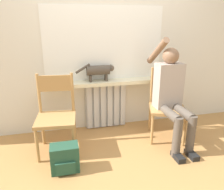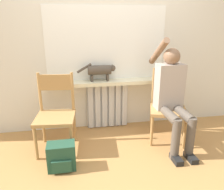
# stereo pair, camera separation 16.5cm
# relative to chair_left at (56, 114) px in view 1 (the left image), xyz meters

# --- Properties ---
(ground_plane) EXTENTS (12.00, 12.00, 0.00)m
(ground_plane) POSITION_rel_chair_left_xyz_m (0.71, -0.66, -0.47)
(ground_plane) COLOR #B27F47
(wall_with_window) EXTENTS (7.00, 0.06, 2.70)m
(wall_with_window) POSITION_rel_chair_left_xyz_m (0.71, 0.57, 0.88)
(wall_with_window) COLOR silver
(wall_with_window) RESTS_ON ground_plane
(radiator) EXTENTS (0.61, 0.08, 0.69)m
(radiator) POSITION_rel_chair_left_xyz_m (0.71, 0.49, -0.13)
(radiator) COLOR silver
(radiator) RESTS_ON ground_plane
(windowsill) EXTENTS (1.74, 0.23, 0.05)m
(windowsill) POSITION_rel_chair_left_xyz_m (0.71, 0.42, 0.24)
(windowsill) COLOR beige
(windowsill) RESTS_ON radiator
(window_glass) EXTENTS (1.67, 0.01, 1.00)m
(window_glass) POSITION_rel_chair_left_xyz_m (0.71, 0.53, 0.76)
(window_glass) COLOR white
(window_glass) RESTS_ON windowsill
(chair_left) EXTENTS (0.50, 0.50, 0.94)m
(chair_left) POSITION_rel_chair_left_xyz_m (0.00, 0.00, 0.00)
(chair_left) COLOR #B2844C
(chair_left) RESTS_ON ground_plane
(chair_right) EXTENTS (0.58, 0.58, 0.94)m
(chair_right) POSITION_rel_chair_left_xyz_m (1.45, -0.00, 0.00)
(chair_right) COLOR #B2844C
(chair_right) RESTS_ON ground_plane
(person) EXTENTS (0.36, 1.01, 1.35)m
(person) POSITION_rel_chair_left_xyz_m (1.43, -0.13, 0.20)
(person) COLOR brown
(person) RESTS_ON ground_plane
(cat) EXTENTS (0.54, 0.13, 0.26)m
(cat) POSITION_rel_chair_left_xyz_m (0.61, 0.43, 0.41)
(cat) COLOR #4C4238
(cat) RESTS_ON windowsill
(backpack) EXTENTS (0.29, 0.21, 0.30)m
(backpack) POSITION_rel_chair_left_xyz_m (0.07, -0.45, -0.33)
(backpack) COLOR #234C38
(backpack) RESTS_ON ground_plane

